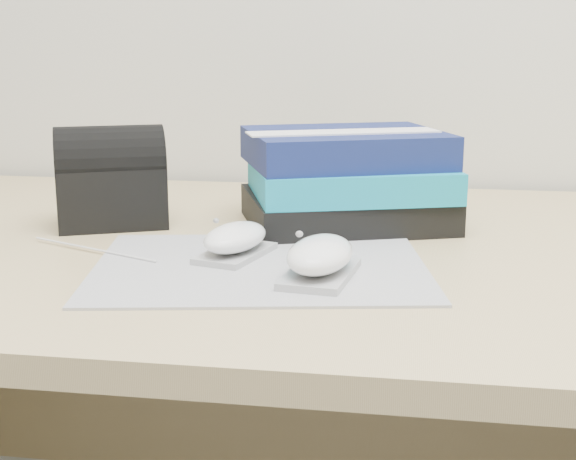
% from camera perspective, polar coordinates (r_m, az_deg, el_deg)
% --- Properties ---
extents(desk, '(1.60, 0.80, 0.73)m').
position_cam_1_polar(desk, '(1.13, 4.36, -11.69)').
color(desk, tan).
rests_on(desk, ground).
extents(mousepad, '(0.41, 0.34, 0.00)m').
position_cam_1_polar(mousepad, '(0.89, -1.99, -2.58)').
color(mousepad, gray).
rests_on(mousepad, desk).
extents(mouse_rear, '(0.08, 0.12, 0.04)m').
position_cam_1_polar(mouse_rear, '(0.92, -3.78, -0.73)').
color(mouse_rear, '#A3A3A6').
rests_on(mouse_rear, mousepad).
extents(mouse_front, '(0.08, 0.13, 0.05)m').
position_cam_1_polar(mouse_front, '(0.84, 2.30, -1.99)').
color(mouse_front, '#A5A5A7').
rests_on(mouse_front, mousepad).
extents(usb_cable, '(0.18, 0.08, 0.00)m').
position_cam_1_polar(usb_cable, '(0.97, -13.67, -1.33)').
color(usb_cable, silver).
rests_on(usb_cable, mousepad).
extents(book_stack, '(0.31, 0.28, 0.13)m').
position_cam_1_polar(book_stack, '(1.08, 4.20, 3.65)').
color(book_stack, black).
rests_on(book_stack, desk).
extents(pouch, '(0.17, 0.15, 0.14)m').
position_cam_1_polar(pouch, '(1.10, -12.48, 3.66)').
color(pouch, black).
rests_on(pouch, desk).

